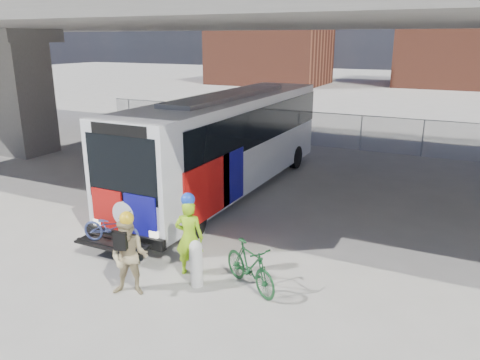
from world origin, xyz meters
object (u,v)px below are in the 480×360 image
Objects in this scene: bollard at (196,262)px; cyclist_tan at (129,256)px; cyclist_hivis at (189,236)px; bike_parked at (250,266)px; bus at (229,136)px.

cyclist_tan is (-1.13, -0.98, 0.33)m from bollard.
cyclist_hivis reaches higher than bike_parked.
bollard is at bearing -68.56° from bus.
bike_parked is (1.18, 0.43, -0.04)m from bollard.
bus is 7.98m from cyclist_tan.
bollard is 1.25m from bike_parked.
cyclist_hivis is 1.57m from cyclist_tan.
bike_parked is at bearing 163.35° from cyclist_hivis.
cyclist_tan is 1.06× the size of bike_parked.
bike_parked is at bearing 9.83° from cyclist_tan.
bike_parked is (1.62, 0.00, -0.45)m from cyclist_hivis.
cyclist_hivis reaches higher than bollard.
bus is 7.42m from bollard.
bus is 6.18× the size of cyclist_hivis.
bus is 6.88× the size of bike_parked.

